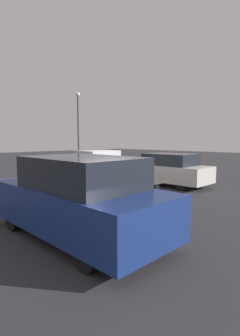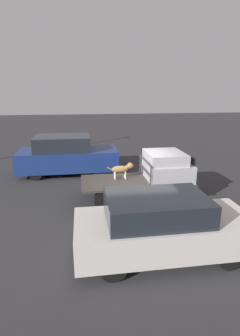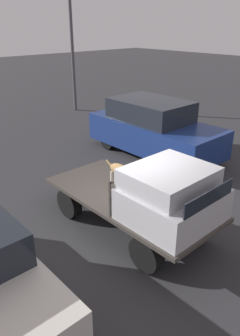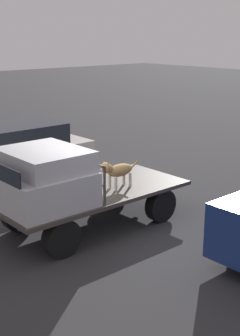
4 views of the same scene
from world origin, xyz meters
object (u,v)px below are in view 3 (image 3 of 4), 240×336
(flatbed_truck, at_px, (129,204))
(light_pole_near, at_px, (71,23))
(dog, at_px, (123,171))
(parked_pickup_far, at_px, (154,128))

(flatbed_truck, bearing_deg, light_pole_near, 151.08)
(flatbed_truck, relative_size, dog, 3.91)
(dog, distance_m, light_pole_near, 11.12)
(parked_pickup_far, bearing_deg, light_pole_near, 169.13)
(flatbed_truck, xyz_separation_m, dog, (-0.48, 0.25, 0.60))
(light_pole_near, bearing_deg, dog, -29.01)
(dog, relative_size, light_pole_near, 0.14)
(dog, bearing_deg, parked_pickup_far, 136.03)
(dog, bearing_deg, flatbed_truck, -13.40)
(parked_pickup_far, bearing_deg, dog, -55.48)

